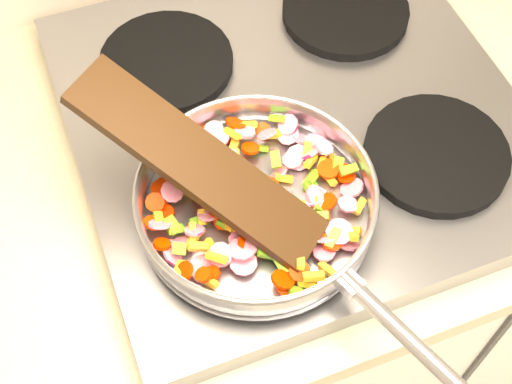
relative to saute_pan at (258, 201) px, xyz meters
name	(u,v)px	position (x,y,z in m)	size (l,w,h in m)	color
cooktop	(294,119)	(0.11, 0.14, -0.06)	(0.60, 0.60, 0.04)	#939399
grate_fl	(234,221)	(-0.03, 0.00, -0.04)	(0.19, 0.19, 0.02)	black
grate_fr	(436,154)	(0.25, 0.00, -0.04)	(0.19, 0.19, 0.02)	black
grate_bl	(166,62)	(-0.03, 0.28, -0.04)	(0.19, 0.19, 0.02)	black
grate_br	(345,12)	(0.25, 0.28, -0.04)	(0.19, 0.19, 0.02)	black
saute_pan	(258,201)	(0.00, 0.00, 0.00)	(0.32, 0.48, 0.05)	#9E9EA5
vegetable_heap	(255,200)	(0.00, 0.01, -0.01)	(0.27, 0.27, 0.05)	#64A41C
wooden_spatula	(198,163)	(-0.06, 0.04, 0.05)	(0.33, 0.07, 0.02)	black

